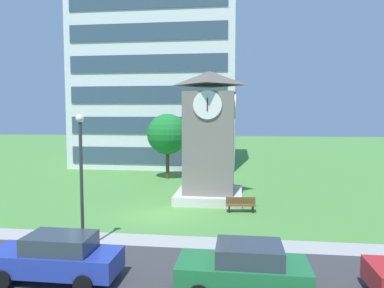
{
  "coord_description": "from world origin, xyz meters",
  "views": [
    {
      "loc": [
        4.59,
        -20.66,
        5.93
      ],
      "look_at": [
        1.33,
        5.12,
        3.81
      ],
      "focal_mm": 33.91,
      "sensor_mm": 36.0,
      "label": 1
    }
  ],
  "objects_px": {
    "clock_tower": "(209,144)",
    "park_bench": "(241,205)",
    "parked_car_blue": "(56,257)",
    "parked_car_green": "(244,268)",
    "tree_by_building": "(167,134)",
    "street_lamp": "(81,167)"
  },
  "relations": [
    {
      "from": "park_bench",
      "to": "parked_car_blue",
      "type": "relative_size",
      "value": 0.39
    },
    {
      "from": "street_lamp",
      "to": "parked_car_green",
      "type": "height_order",
      "value": "street_lamp"
    },
    {
      "from": "clock_tower",
      "to": "parked_car_green",
      "type": "xyz_separation_m",
      "value": [
        2.17,
        -13.04,
        -3.05
      ]
    },
    {
      "from": "street_lamp",
      "to": "tree_by_building",
      "type": "height_order",
      "value": "tree_by_building"
    },
    {
      "from": "clock_tower",
      "to": "street_lamp",
      "type": "bearing_deg",
      "value": -115.23
    },
    {
      "from": "street_lamp",
      "to": "tree_by_building",
      "type": "relative_size",
      "value": 0.99
    },
    {
      "from": "parked_car_blue",
      "to": "clock_tower",
      "type": "bearing_deg",
      "value": 70.9
    },
    {
      "from": "park_bench",
      "to": "parked_car_green",
      "type": "xyz_separation_m",
      "value": [
        0.01,
        -10.15,
        0.4
      ]
    },
    {
      "from": "park_bench",
      "to": "street_lamp",
      "type": "height_order",
      "value": "street_lamp"
    },
    {
      "from": "clock_tower",
      "to": "tree_by_building",
      "type": "bearing_deg",
      "value": 119.33
    },
    {
      "from": "park_bench",
      "to": "tree_by_building",
      "type": "bearing_deg",
      "value": 121.41
    },
    {
      "from": "tree_by_building",
      "to": "parked_car_blue",
      "type": "relative_size",
      "value": 1.29
    },
    {
      "from": "park_bench",
      "to": "parked_car_blue",
      "type": "bearing_deg",
      "value": -123.44
    },
    {
      "from": "park_bench",
      "to": "parked_car_blue",
      "type": "xyz_separation_m",
      "value": [
        -6.63,
        -10.04,
        0.4
      ]
    },
    {
      "from": "tree_by_building",
      "to": "parked_car_green",
      "type": "distance_m",
      "value": 22.33
    },
    {
      "from": "street_lamp",
      "to": "parked_car_green",
      "type": "bearing_deg",
      "value": -23.25
    },
    {
      "from": "tree_by_building",
      "to": "parked_car_green",
      "type": "relative_size",
      "value": 1.39
    },
    {
      "from": "clock_tower",
      "to": "parked_car_green",
      "type": "height_order",
      "value": "clock_tower"
    },
    {
      "from": "clock_tower",
      "to": "park_bench",
      "type": "relative_size",
      "value": 4.82
    },
    {
      "from": "clock_tower",
      "to": "tree_by_building",
      "type": "distance_m",
      "value": 9.2
    },
    {
      "from": "clock_tower",
      "to": "parked_car_blue",
      "type": "distance_m",
      "value": 14.02
    },
    {
      "from": "clock_tower",
      "to": "park_bench",
      "type": "height_order",
      "value": "clock_tower"
    }
  ]
}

